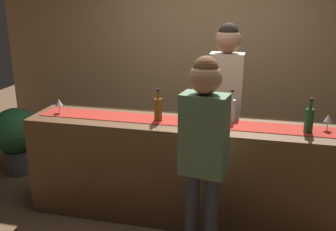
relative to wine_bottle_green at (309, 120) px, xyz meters
The scene contains 12 objects.
ground_plane 1.55m from the wine_bottle_green, behind, with size 10.00×10.00×0.00m, color brown.
back_wall 2.27m from the wine_bottle_green, 119.70° to the left, with size 6.00×0.12×2.90m, color tan.
bar_counter 1.26m from the wine_bottle_green, behind, with size 2.87×0.60×0.97m, color #543821.
counter_runner_cloth 1.11m from the wine_bottle_green, behind, with size 2.73×0.28×0.01m, color maroon.
wine_bottle_green is the anchor object (origin of this frame).
wine_bottle_amber 1.31m from the wine_bottle_green, behind, with size 0.07×0.07×0.30m.
wine_bottle_clear 0.67m from the wine_bottle_green, 167.76° to the left, with size 0.07×0.07×0.30m.
wine_glass_near_customer 2.32m from the wine_bottle_green, behind, with size 0.07×0.07×0.14m.
wine_glass_mid_counter 0.19m from the wine_bottle_green, 30.32° to the left, with size 0.07×0.07×0.14m.
bartender 0.98m from the wine_bottle_green, 140.49° to the left, with size 0.34×0.26×1.82m.
customer_sipping 1.00m from the wine_bottle_green, 142.90° to the right, with size 0.37×0.25×1.69m.
potted_plant_tall 3.31m from the wine_bottle_green, behind, with size 0.55×0.55×0.81m.
Camera 1 is at (0.69, -3.35, 2.11)m, focal length 41.86 mm.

